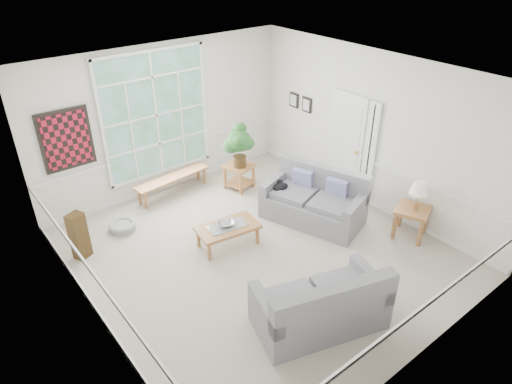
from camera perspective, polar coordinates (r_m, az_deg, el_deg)
floor at (r=7.89m, az=0.34°, el=-7.44°), size 5.50×6.00×0.01m
ceiling at (r=6.52m, az=0.42°, el=14.02°), size 5.50×6.00×0.02m
wall_back at (r=9.40m, az=-11.33°, el=8.90°), size 5.50×0.02×3.00m
wall_front at (r=5.47m, az=20.82°, el=-9.41°), size 5.50×0.02×3.00m
wall_left at (r=6.00m, az=-20.62°, el=-5.54°), size 0.02×6.00×3.00m
wall_right at (r=8.91m, az=14.39°, el=7.35°), size 0.02×6.00×3.00m
window_back at (r=9.23m, az=-12.40°, el=9.39°), size 2.30×0.08×2.40m
entry_door at (r=9.39m, az=11.05°, el=5.94°), size 0.08×0.90×2.10m
door_sidelight at (r=9.00m, az=14.10°, el=5.18°), size 0.08×0.26×1.90m
wall_art at (r=8.68m, az=-22.61°, el=6.04°), size 0.90×0.06×1.10m
wall_frame_near at (r=9.93m, az=6.32°, el=10.77°), size 0.04×0.26×0.32m
wall_frame_far at (r=10.20m, az=4.73°, el=11.37°), size 0.04×0.26×0.32m
loveseat_right at (r=8.49m, az=7.20°, el=-0.69°), size 1.48×2.03×0.99m
loveseat_front at (r=6.39m, az=8.03°, el=-12.90°), size 1.95×1.39×0.95m
coffee_table at (r=7.94m, az=-3.52°, el=-5.45°), size 1.13×0.73×0.39m
pewter_bowl at (r=7.83m, az=-3.83°, el=-3.91°), size 0.44×0.44×0.09m
window_bench at (r=9.60m, az=-10.31°, el=0.85°), size 1.68×0.49×0.39m
end_table at (r=9.64m, az=-2.11°, el=1.99°), size 0.65×0.65×0.54m
houseplant at (r=9.26m, az=-2.08°, el=5.80°), size 0.72×0.72×0.92m
side_table at (r=8.56m, az=18.75°, el=-3.60°), size 0.73×0.73×0.57m
table_lamp at (r=8.27m, az=19.55°, el=-0.46°), size 0.31×0.31×0.53m
pet_bed at (r=8.73m, az=-16.35°, el=-4.13°), size 0.56×0.56×0.14m
floor_speaker at (r=8.09m, az=-21.27°, el=-5.12°), size 0.32×0.29×0.83m
cat at (r=8.62m, az=3.09°, el=0.67°), size 0.35×0.27×0.15m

